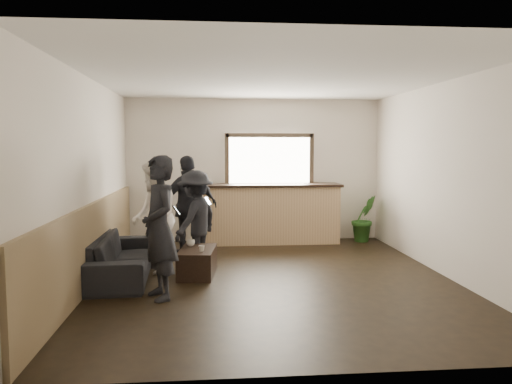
{
  "coord_description": "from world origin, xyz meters",
  "views": [
    {
      "loc": [
        -0.87,
        -6.86,
        1.86
      ],
      "look_at": [
        -0.2,
        0.4,
        1.2
      ],
      "focal_mm": 35.0,
      "sensor_mm": 36.0,
      "label": 1
    }
  ],
  "objects": [
    {
      "name": "person_d",
      "position": [
        -1.23,
        1.57,
        0.86
      ],
      "size": [
        1.09,
        0.77,
        1.72
      ],
      "rotation": [
        0.0,
        0.0,
        -2.75
      ],
      "color": "black",
      "rests_on": "ground"
    },
    {
      "name": "potted_plant",
      "position": [
        2.15,
        2.65,
        0.46
      ],
      "size": [
        0.61,
        0.55,
        0.92
      ],
      "primitive_type": "imported",
      "rotation": [
        0.0,
        0.0,
        0.33
      ],
      "color": "#2D6623",
      "rests_on": "ground"
    },
    {
      "name": "sofa",
      "position": [
        -2.15,
        0.28,
        0.3
      ],
      "size": [
        0.9,
        2.1,
        0.6
      ],
      "primitive_type": "imported",
      "rotation": [
        0.0,
        0.0,
        1.62
      ],
      "color": "black",
      "rests_on": "ground"
    },
    {
      "name": "bar_counter",
      "position": [
        0.3,
        2.7,
        0.64
      ],
      "size": [
        2.7,
        0.68,
        2.13
      ],
      "color": "tan",
      "rests_on": "ground"
    },
    {
      "name": "cup_b",
      "position": [
        -1.0,
        0.12,
        0.43
      ],
      "size": [
        0.11,
        0.11,
        0.08
      ],
      "primitive_type": "imported",
      "rotation": [
        0.0,
        0.0,
        1.26
      ],
      "color": "silver",
      "rests_on": "coffee_table"
    },
    {
      "name": "person_a",
      "position": [
        -1.49,
        -0.77,
        0.88
      ],
      "size": [
        0.65,
        0.76,
        1.76
      ],
      "rotation": [
        0.0,
        0.0,
        -1.15
      ],
      "color": "black",
      "rests_on": "ground"
    },
    {
      "name": "room_shell",
      "position": [
        -0.74,
        0.0,
        1.47
      ],
      "size": [
        5.01,
        6.01,
        2.8
      ],
      "color": "silver",
      "rests_on": "ground"
    },
    {
      "name": "person_b",
      "position": [
        -1.7,
        0.56,
        0.83
      ],
      "size": [
        0.8,
        0.93,
        1.66
      ],
      "rotation": [
        0.0,
        0.0,
        -1.33
      ],
      "color": "silver",
      "rests_on": "ground"
    },
    {
      "name": "person_c",
      "position": [
        -1.1,
        0.81,
        0.75
      ],
      "size": [
        0.97,
        1.12,
        1.5
      ],
      "rotation": [
        0.0,
        0.0,
        -2.1
      ],
      "color": "black",
      "rests_on": "ground"
    },
    {
      "name": "ground",
      "position": [
        0.0,
        0.0,
        0.0
      ],
      "size": [
        5.0,
        6.0,
        0.01
      ],
      "primitive_type": "cube",
      "color": "black"
    },
    {
      "name": "coffee_table",
      "position": [
        -1.06,
        0.31,
        0.19
      ],
      "size": [
        0.58,
        0.92,
        0.39
      ],
      "primitive_type": "cube",
      "rotation": [
        0.0,
        0.0,
        -0.11
      ],
      "color": "black",
      "rests_on": "ground"
    },
    {
      "name": "cup_a",
      "position": [
        -1.17,
        0.51,
        0.44
      ],
      "size": [
        0.17,
        0.17,
        0.1
      ],
      "primitive_type": "imported",
      "rotation": [
        0.0,
        0.0,
        3.72
      ],
      "color": "silver",
      "rests_on": "coffee_table"
    }
  ]
}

